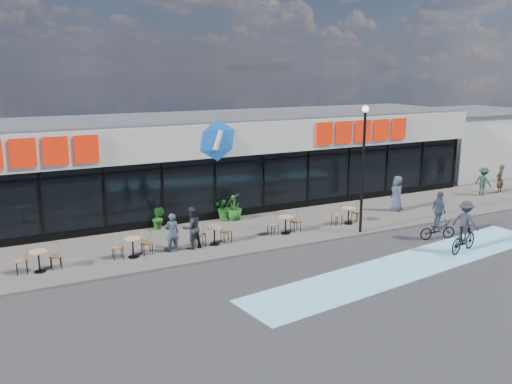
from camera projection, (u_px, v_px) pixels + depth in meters
ground at (293, 270)px, 19.07m from camera, size 120.00×120.00×0.00m
sidewalk at (239, 234)px, 22.97m from camera, size 44.00×5.00×0.10m
bike_lane at (410, 265)px, 19.53m from camera, size 14.17×4.13×0.01m
building at (193, 162)px, 27.18m from camera, size 30.60×6.57×4.75m
neighbour_building at (469, 140)px, 37.20m from camera, size 9.20×7.20×4.11m
lamp_post at (363, 159)px, 22.40m from camera, size 0.28×0.28×5.35m
bistro_set_1 at (39, 258)px, 18.58m from camera, size 1.54×0.62×0.90m
bistro_set_2 at (132, 245)px, 20.01m from camera, size 1.54×0.62×0.90m
bistro_set_3 at (213, 233)px, 21.44m from camera, size 1.54×0.62×0.90m
bistro_set_4 at (284, 223)px, 22.87m from camera, size 1.54×0.62×0.90m
bistro_set_5 at (347, 213)px, 24.30m from camera, size 1.54×0.62×0.90m
potted_plant_left at (159, 218)px, 23.38m from camera, size 0.72×0.72×1.03m
potted_plant_mid at (234, 207)px, 24.82m from camera, size 0.98×0.98×1.25m
potted_plant_right at (226, 207)px, 24.95m from camera, size 1.12×0.99×1.16m
patron_left at (172, 233)px, 20.48m from camera, size 0.55×0.37×1.50m
patron_right at (192, 228)px, 20.83m from camera, size 0.93×0.80×1.66m
pedestrian_a at (397, 193)px, 26.36m from camera, size 0.79×0.98×1.73m
pedestrian_b at (483, 181)px, 29.62m from camera, size 0.69×1.05×1.53m
pedestrian_c at (500, 179)px, 30.19m from camera, size 0.67×0.54×1.59m
cyclist_a at (465, 230)px, 20.69m from camera, size 1.87×1.14×2.02m
cyclist_b at (438, 221)px, 22.27m from camera, size 1.64×1.00×2.04m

